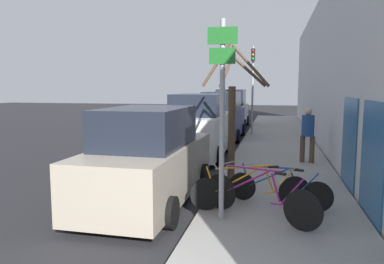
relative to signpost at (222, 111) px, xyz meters
The scene contains 14 objects.
ground_plane 7.33m from the signpost, 102.39° to the left, with size 80.00×80.00×0.00m, color black.
sidewalk_curb 9.93m from the signpost, 83.50° to the left, with size 3.20×32.00×0.15m.
building_facade 10.04m from the signpost, 73.43° to the left, with size 0.23×32.00×6.50m.
signpost is the anchor object (origin of this frame).
bicycle_0 1.75m from the signpost, 10.94° to the left, with size 2.18×1.23×0.99m.
bicycle_1 1.84m from the signpost, 53.15° to the left, with size 2.36×0.78×0.91m.
bicycle_2 2.22m from the signpost, 44.97° to the left, with size 2.11×0.72×0.83m.
parked_car_0 2.43m from the signpost, 147.99° to the left, with size 2.11×4.81×2.15m.
parked_car_1 7.04m from the signpost, 104.86° to the left, with size 2.11×4.41×2.34m.
parked_car_2 12.02m from the signpost, 97.99° to the left, with size 2.12×4.29×2.34m.
parked_car_3 17.38m from the signpost, 95.99° to the left, with size 2.12×4.51×2.43m.
pedestrian_near 6.22m from the signpost, 71.11° to the left, with size 0.46×0.40×1.78m.
street_tree 2.97m from the signpost, 92.70° to the left, with size 1.76×1.40×3.68m.
traffic_light 12.86m from the signpost, 91.01° to the left, with size 0.20×0.30×4.50m.
Camera 1 is at (2.44, -2.35, 2.61)m, focal length 35.00 mm.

